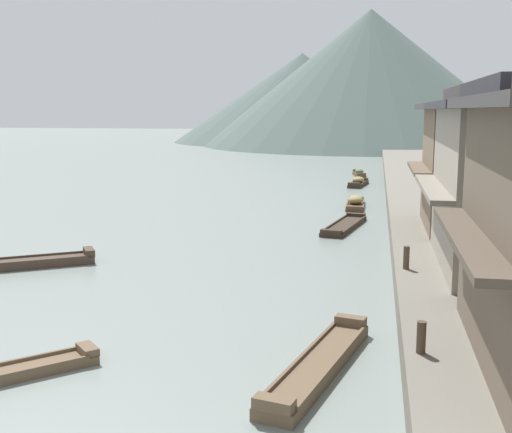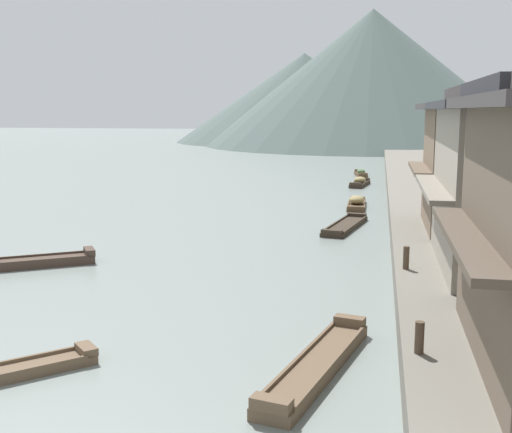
{
  "view_description": "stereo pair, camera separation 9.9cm",
  "coord_description": "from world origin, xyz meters",
  "px_view_note": "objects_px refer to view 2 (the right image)",
  "views": [
    {
      "loc": [
        6.87,
        -5.69,
        6.04
      ],
      "look_at": [
        2.58,
        16.95,
        2.19
      ],
      "focal_mm": 44.7,
      "sensor_mm": 36.0,
      "label": 1
    },
    {
      "loc": [
        6.97,
        -5.67,
        6.04
      ],
      "look_at": [
        2.58,
        16.95,
        2.19
      ],
      "focal_mm": 44.7,
      "sensor_mm": 36.0,
      "label": 2
    }
  ],
  "objects_px": {
    "boat_moored_nearest": "(317,365)",
    "boat_upstream_distant": "(345,226)",
    "mooring_post_dock_mid": "(406,258)",
    "boat_midriver_drifting": "(360,183)",
    "boat_midriver_upstream": "(40,261)",
    "boat_moored_third": "(361,174)",
    "boat_moored_second": "(357,203)",
    "house_waterfront_tall": "(480,160)",
    "mooring_post_dock_near": "(419,338)"
  },
  "relations": [
    {
      "from": "boat_moored_nearest",
      "to": "boat_upstream_distant",
      "type": "height_order",
      "value": "boat_moored_nearest"
    },
    {
      "from": "boat_midriver_upstream",
      "to": "boat_moored_third",
      "type": "bearing_deg",
      "value": 73.18
    },
    {
      "from": "mooring_post_dock_mid",
      "to": "boat_upstream_distant",
      "type": "bearing_deg",
      "value": 102.35
    },
    {
      "from": "boat_moored_third",
      "to": "boat_moored_second",
      "type": "bearing_deg",
      "value": -89.05
    },
    {
      "from": "mooring_post_dock_mid",
      "to": "boat_moored_third",
      "type": "bearing_deg",
      "value": 93.86
    },
    {
      "from": "boat_moored_third",
      "to": "mooring_post_dock_mid",
      "type": "xyz_separation_m",
      "value": [
        2.62,
        -38.78,
        1.03
      ]
    },
    {
      "from": "boat_moored_nearest",
      "to": "mooring_post_dock_near",
      "type": "relative_size",
      "value": 8.28
    },
    {
      "from": "boat_moored_nearest",
      "to": "house_waterfront_tall",
      "type": "xyz_separation_m",
      "value": [
        5.61,
        15.01,
        3.72
      ]
    },
    {
      "from": "boat_midriver_upstream",
      "to": "mooring_post_dock_mid",
      "type": "xyz_separation_m",
      "value": [
        13.93,
        -1.37,
        1.08
      ]
    },
    {
      "from": "mooring_post_dock_near",
      "to": "mooring_post_dock_mid",
      "type": "bearing_deg",
      "value": 90.0
    },
    {
      "from": "boat_moored_second",
      "to": "boat_upstream_distant",
      "type": "bearing_deg",
      "value": -92.27
    },
    {
      "from": "boat_midriver_drifting",
      "to": "mooring_post_dock_mid",
      "type": "xyz_separation_m",
      "value": [
        2.46,
        -31.02,
        1.0
      ]
    },
    {
      "from": "boat_moored_nearest",
      "to": "boat_midriver_upstream",
      "type": "bearing_deg",
      "value": 144.93
    },
    {
      "from": "boat_moored_third",
      "to": "house_waterfront_tall",
      "type": "xyz_separation_m",
      "value": [
        5.98,
        -30.6,
        3.65
      ]
    },
    {
      "from": "mooring_post_dock_near",
      "to": "boat_moored_nearest",
      "type": "bearing_deg",
      "value": 163.61
    },
    {
      "from": "boat_moored_second",
      "to": "boat_midriver_upstream",
      "type": "bearing_deg",
      "value": -122.8
    },
    {
      "from": "boat_moored_second",
      "to": "mooring_post_dock_near",
      "type": "distance_m",
      "value": 27.02
    },
    {
      "from": "boat_moored_nearest",
      "to": "boat_moored_second",
      "type": "height_order",
      "value": "boat_moored_second"
    },
    {
      "from": "house_waterfront_tall",
      "to": "mooring_post_dock_near",
      "type": "distance_m",
      "value": 16.24
    },
    {
      "from": "boat_upstream_distant",
      "to": "boat_midriver_upstream",
      "type": "bearing_deg",
      "value": -137.24
    },
    {
      "from": "boat_midriver_drifting",
      "to": "mooring_post_dock_mid",
      "type": "relative_size",
      "value": 5.49
    },
    {
      "from": "mooring_post_dock_mid",
      "to": "boat_moored_second",
      "type": "bearing_deg",
      "value": 96.74
    },
    {
      "from": "boat_midriver_upstream",
      "to": "boat_upstream_distant",
      "type": "height_order",
      "value": "boat_midriver_upstream"
    },
    {
      "from": "house_waterfront_tall",
      "to": "boat_moored_second",
      "type": "bearing_deg",
      "value": 116.71
    },
    {
      "from": "boat_midriver_drifting",
      "to": "mooring_post_dock_mid",
      "type": "bearing_deg",
      "value": -85.46
    },
    {
      "from": "boat_midriver_upstream",
      "to": "mooring_post_dock_mid",
      "type": "distance_m",
      "value": 14.04
    },
    {
      "from": "boat_moored_second",
      "to": "boat_midriver_drifting",
      "type": "relative_size",
      "value": 1.12
    },
    {
      "from": "boat_moored_nearest",
      "to": "mooring_post_dock_near",
      "type": "bearing_deg",
      "value": -16.39
    },
    {
      "from": "mooring_post_dock_near",
      "to": "boat_midriver_drifting",
      "type": "bearing_deg",
      "value": 93.66
    },
    {
      "from": "boat_moored_second",
      "to": "mooring_post_dock_near",
      "type": "xyz_separation_m",
      "value": [
        2.3,
        -26.91,
        0.99
      ]
    },
    {
      "from": "mooring_post_dock_mid",
      "to": "boat_midriver_drifting",
      "type": "bearing_deg",
      "value": 94.54
    },
    {
      "from": "boat_upstream_distant",
      "to": "mooring_post_dock_near",
      "type": "xyz_separation_m",
      "value": [
        2.6,
        -19.34,
        1.11
      ]
    },
    {
      "from": "boat_moored_third",
      "to": "mooring_post_dock_mid",
      "type": "height_order",
      "value": "mooring_post_dock_mid"
    },
    {
      "from": "house_waterfront_tall",
      "to": "boat_moored_third",
      "type": "bearing_deg",
      "value": 101.06
    },
    {
      "from": "boat_moored_third",
      "to": "boat_midriver_upstream",
      "type": "distance_m",
      "value": 39.08
    },
    {
      "from": "boat_moored_nearest",
      "to": "boat_upstream_distant",
      "type": "relative_size",
      "value": 1.0
    },
    {
      "from": "boat_upstream_distant",
      "to": "house_waterfront_tall",
      "type": "xyz_separation_m",
      "value": [
        5.96,
        -3.68,
        3.77
      ]
    },
    {
      "from": "boat_midriver_upstream",
      "to": "boat_upstream_distant",
      "type": "xyz_separation_m",
      "value": [
        11.33,
        10.48,
        -0.06
      ]
    },
    {
      "from": "boat_moored_nearest",
      "to": "mooring_post_dock_near",
      "type": "xyz_separation_m",
      "value": [
        2.25,
        -0.66,
        1.07
      ]
    },
    {
      "from": "boat_midriver_upstream",
      "to": "house_waterfront_tall",
      "type": "relative_size",
      "value": 0.57
    },
    {
      "from": "boat_midriver_drifting",
      "to": "boat_upstream_distant",
      "type": "xyz_separation_m",
      "value": [
        -0.13,
        -19.16,
        -0.15
      ]
    },
    {
      "from": "boat_midriver_drifting",
      "to": "boat_moored_second",
      "type": "bearing_deg",
      "value": -89.17
    },
    {
      "from": "house_waterfront_tall",
      "to": "mooring_post_dock_near",
      "type": "relative_size",
      "value": 9.96
    },
    {
      "from": "boat_midriver_drifting",
      "to": "boat_upstream_distant",
      "type": "height_order",
      "value": "boat_midriver_drifting"
    },
    {
      "from": "boat_moored_nearest",
      "to": "house_waterfront_tall",
      "type": "relative_size",
      "value": 0.83
    },
    {
      "from": "boat_moored_second",
      "to": "boat_midriver_drifting",
      "type": "distance_m",
      "value": 11.6
    },
    {
      "from": "boat_moored_nearest",
      "to": "mooring_post_dock_mid",
      "type": "bearing_deg",
      "value": 71.79
    },
    {
      "from": "boat_midriver_drifting",
      "to": "boat_upstream_distant",
      "type": "bearing_deg",
      "value": -90.4
    },
    {
      "from": "boat_moored_second",
      "to": "mooring_post_dock_near",
      "type": "height_order",
      "value": "mooring_post_dock_near"
    },
    {
      "from": "boat_upstream_distant",
      "to": "mooring_post_dock_near",
      "type": "height_order",
      "value": "mooring_post_dock_near"
    }
  ]
}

